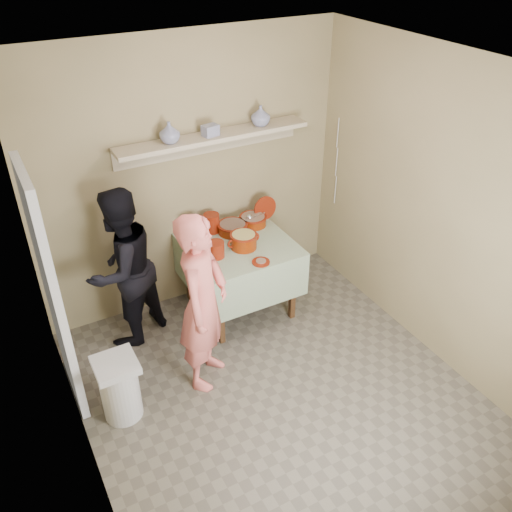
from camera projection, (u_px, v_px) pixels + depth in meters
ground at (284, 401)px, 4.44m from camera, size 3.50×3.50×0.00m
tile_panel at (53, 294)px, 4.01m from camera, size 0.06×0.70×2.00m
plate_stack_a at (197, 229)px, 5.07m from camera, size 0.17×0.17×0.22m
plate_stack_b at (212, 223)px, 5.20m from camera, size 0.15×0.15×0.19m
bowl_stack at (216, 249)px, 4.83m from camera, size 0.15×0.15×0.15m
empty_bowl at (205, 244)px, 5.00m from camera, size 0.16×0.16×0.05m
propped_lid at (265, 208)px, 5.40m from camera, size 0.25×0.06×0.25m
vase_right at (261, 116)px, 4.92m from camera, size 0.22×0.22×0.18m
vase_left at (169, 132)px, 4.56m from camera, size 0.24×0.24×0.18m
ceramic_box at (210, 130)px, 4.72m from camera, size 0.15×0.12×0.10m
person_cook at (203, 303)px, 4.27m from camera, size 0.66×0.68×1.57m
person_helper at (122, 269)px, 4.72m from camera, size 0.92×0.85×1.51m
room_shell at (290, 232)px, 3.56m from camera, size 3.04×3.54×2.62m
serving_table at (239, 254)px, 5.13m from camera, size 0.97×0.97×0.76m
cazuela_meat_a at (233, 227)px, 5.20m from camera, size 0.30×0.30×0.10m
cazuela_meat_b at (253, 220)px, 5.32m from camera, size 0.28×0.28×0.10m
ladle at (250, 217)px, 5.26m from camera, size 0.08×0.26×0.19m
cazuela_rice at (244, 240)px, 4.96m from camera, size 0.33×0.25×0.14m
front_plate at (261, 262)px, 4.78m from camera, size 0.16×0.16×0.03m
wall_shelf at (213, 138)px, 4.83m from camera, size 1.80×0.25×0.21m
trash_bin at (120, 388)px, 4.18m from camera, size 0.32×0.32×0.56m
electrical_cord at (337, 162)px, 5.44m from camera, size 0.01×0.05×0.90m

